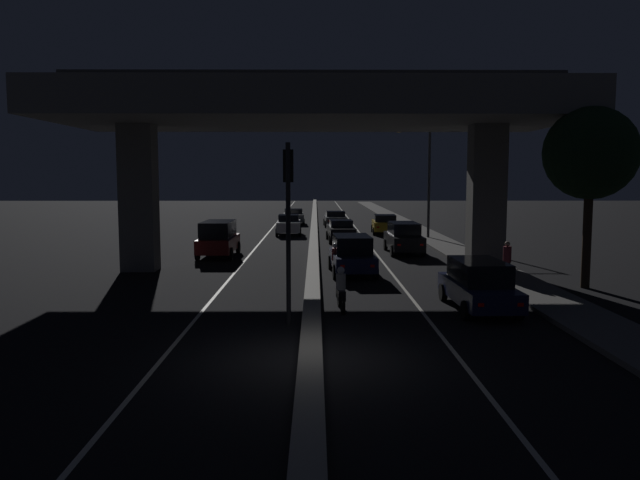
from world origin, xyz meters
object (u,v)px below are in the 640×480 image
(street_lamp, at_px, (424,173))
(car_dark_blue_second, at_px, (352,254))
(car_dark_blue_lead, at_px, (479,284))
(car_grey_third_oncoming, at_px, (294,216))
(car_black_third, at_px, (404,237))
(motorcycle_black_filtering_near, at_px, (341,292))
(car_white_second_oncoming, at_px, (289,224))
(car_black_fourth, at_px, (341,231))
(traffic_light_left_of_median, at_px, (288,202))
(car_grey_sixth, at_px, (335,219))
(pedestrian_on_sidewalk, at_px, (507,261))
(motorcycle_white_filtering_mid, at_px, (335,262))
(car_dark_red_lead_oncoming, at_px, (218,238))
(car_taxi_yellow_fifth, at_px, (385,224))

(street_lamp, relative_size, car_dark_blue_second, 1.69)
(car_dark_blue_lead, distance_m, car_grey_third_oncoming, 38.31)
(street_lamp, bearing_deg, car_black_third, -107.35)
(car_dark_blue_lead, xyz_separation_m, motorcycle_black_filtering_near, (-4.55, -0.08, -0.23))
(car_white_second_oncoming, bearing_deg, car_dark_blue_lead, 14.37)
(car_dark_blue_lead, bearing_deg, car_black_fourth, 8.17)
(street_lamp, height_order, motorcycle_black_filtering_near, street_lamp)
(traffic_light_left_of_median, relative_size, car_dark_blue_second, 1.16)
(traffic_light_left_of_median, bearing_deg, car_grey_sixth, 86.02)
(street_lamp, relative_size, car_grey_third_oncoming, 1.88)
(car_black_third, relative_size, pedestrian_on_sidewalk, 2.97)
(motorcycle_black_filtering_near, xyz_separation_m, pedestrian_on_sidewalk, (6.96, 4.86, 0.35))
(car_black_third, distance_m, car_grey_third_oncoming, 23.39)
(motorcycle_white_filtering_mid, relative_size, pedestrian_on_sidewalk, 1.13)
(car_black_third, relative_size, car_black_fourth, 0.99)
(car_black_third, relative_size, car_white_second_oncoming, 1.21)
(car_dark_blue_second, height_order, car_grey_sixth, car_dark_blue_second)
(car_dark_blue_second, relative_size, motorcycle_white_filtering_mid, 2.51)
(car_black_fourth, bearing_deg, car_dark_blue_second, 177.36)
(car_white_second_oncoming, xyz_separation_m, pedestrian_on_sidewalk, (9.81, -21.92, 0.18))
(car_dark_blue_second, bearing_deg, pedestrian_on_sidewalk, -117.77)
(car_dark_red_lead_oncoming, xyz_separation_m, motorcycle_white_filtering_mid, (6.23, -6.56, -0.42))
(traffic_light_left_of_median, bearing_deg, pedestrian_on_sidewalk, 38.23)
(traffic_light_left_of_median, xyz_separation_m, motorcycle_black_filtering_near, (1.63, 1.91, -3.03))
(car_dark_blue_lead, distance_m, car_dark_blue_second, 8.54)
(traffic_light_left_of_median, xyz_separation_m, car_dark_blue_second, (2.45, 9.67, -2.75))
(motorcycle_black_filtering_near, bearing_deg, car_dark_red_lead_oncoming, 20.07)
(street_lamp, relative_size, car_dark_red_lead_oncoming, 1.67)
(street_lamp, height_order, car_grey_third_oncoming, street_lamp)
(motorcycle_black_filtering_near, bearing_deg, car_black_fourth, -6.16)
(car_dark_blue_lead, relative_size, car_taxi_yellow_fifth, 1.11)
(car_dark_red_lead_oncoming, relative_size, motorcycle_black_filtering_near, 2.55)
(traffic_light_left_of_median, distance_m, car_taxi_yellow_fifth, 30.37)
(car_dark_red_lead_oncoming, bearing_deg, car_dark_blue_lead, 38.18)
(car_dark_blue_lead, relative_size, pedestrian_on_sidewalk, 2.88)
(car_dark_blue_lead, distance_m, car_grey_sixth, 34.95)
(car_dark_blue_lead, height_order, car_black_third, car_black_third)
(street_lamp, bearing_deg, car_black_fourth, -165.94)
(street_lamp, bearing_deg, car_white_second_oncoming, 160.42)
(street_lamp, xyz_separation_m, motorcycle_white_filtering_mid, (-6.68, -16.00, -4.03))
(street_lamp, xyz_separation_m, car_black_third, (-2.49, -7.98, -3.73))
(car_dark_blue_lead, relative_size, car_dark_blue_second, 1.01)
(traffic_light_left_of_median, distance_m, car_grey_third_oncoming, 39.71)
(pedestrian_on_sidewalk, bearing_deg, car_grey_sixth, 101.38)
(car_black_fourth, height_order, car_dark_red_lead_oncoming, car_dark_red_lead_oncoming)
(car_black_third, xyz_separation_m, car_grey_sixth, (-3.31, 19.46, -0.22))
(traffic_light_left_of_median, bearing_deg, car_white_second_oncoming, 92.44)
(traffic_light_left_of_median, relative_size, motorcycle_white_filtering_mid, 2.93)
(motorcycle_white_filtering_mid, bearing_deg, car_black_fourth, -6.01)
(motorcycle_white_filtering_mid, bearing_deg, traffic_light_left_of_median, 167.01)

